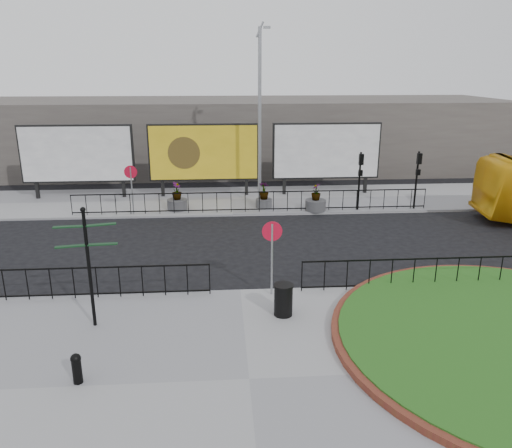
{
  "coord_description": "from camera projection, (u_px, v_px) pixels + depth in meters",
  "views": [
    {
      "loc": [
        -0.57,
        -15.16,
        7.16
      ],
      "look_at": [
        0.66,
        1.99,
        1.77
      ],
      "focal_mm": 35.0,
      "sensor_mm": 36.0,
      "label": 1
    }
  ],
  "objects": [
    {
      "name": "signal_pole_a",
      "position": [
        360.0,
        172.0,
        25.31
      ],
      "size": [
        0.22,
        0.26,
        3.0
      ],
      "color": "black",
      "rests_on": "pavement_far"
    },
    {
      "name": "planter_c",
      "position": [
        316.0,
        202.0,
        25.67
      ],
      "size": [
        1.06,
        1.06,
        1.41
      ],
      "color": "#4C4C4F",
      "rests_on": "pavement_far"
    },
    {
      "name": "pavement_near",
      "position": [
        249.0,
        381.0,
        11.83
      ],
      "size": [
        30.0,
        10.0,
        0.12
      ],
      "primitive_type": "cube",
      "color": "gray",
      "rests_on": "ground"
    },
    {
      "name": "billboard_mid",
      "position": [
        204.0,
        153.0,
        28.07
      ],
      "size": [
        6.2,
        0.31,
        4.1
      ],
      "color": "black",
      "rests_on": "pavement_far"
    },
    {
      "name": "fingerpost_sign",
      "position": [
        88.0,
        256.0,
        13.66
      ],
      "size": [
        1.65,
        0.47,
        3.51
      ],
      "rotation": [
        0.0,
        0.0,
        0.08
      ],
      "color": "black",
      "rests_on": "pavement_near"
    },
    {
      "name": "railing_near_right",
      "position": [
        436.0,
        272.0,
        16.56
      ],
      "size": [
        9.0,
        0.1,
        1.1
      ],
      "primitive_type": null,
      "color": "black",
      "rests_on": "pavement_near"
    },
    {
      "name": "billboard_right",
      "position": [
        326.0,
        151.0,
        28.55
      ],
      "size": [
        6.2,
        0.31,
        4.1
      ],
      "color": "black",
      "rests_on": "pavement_far"
    },
    {
      "name": "billboard_left",
      "position": [
        77.0,
        154.0,
        27.59
      ],
      "size": [
        6.2,
        0.31,
        4.1
      ],
      "color": "black",
      "rests_on": "pavement_far"
    },
    {
      "name": "bollard",
      "position": [
        77.0,
        367.0,
        11.56
      ],
      "size": [
        0.25,
        0.25,
        0.76
      ],
      "color": "black",
      "rests_on": "pavement_near"
    },
    {
      "name": "railing_far",
      "position": [
        252.0,
        202.0,
        25.33
      ],
      "size": [
        18.0,
        0.1,
        1.1
      ],
      "primitive_type": null,
      "color": "black",
      "rests_on": "pavement_far"
    },
    {
      "name": "litter_bin",
      "position": [
        283.0,
        300.0,
        14.74
      ],
      "size": [
        0.59,
        0.59,
        0.98
      ],
      "color": "black",
      "rests_on": "pavement_near"
    },
    {
      "name": "pavement_far",
      "position": [
        231.0,
        200.0,
        28.01
      ],
      "size": [
        44.0,
        6.0,
        0.12
      ],
      "primitive_type": "cube",
      "color": "gray",
      "rests_on": "ground"
    },
    {
      "name": "lamp_post",
      "position": [
        260.0,
        115.0,
        25.74
      ],
      "size": [
        0.74,
        0.18,
        9.23
      ],
      "color": "gray",
      "rests_on": "pavement_far"
    },
    {
      "name": "speed_sign_near",
      "position": [
        272.0,
        242.0,
        15.72
      ],
      "size": [
        0.64,
        0.07,
        2.47
      ],
      "color": "gray",
      "rests_on": "pavement_near"
    },
    {
      "name": "building_backdrop",
      "position": [
        228.0,
        134.0,
        36.8
      ],
      "size": [
        40.0,
        10.0,
        5.0
      ],
      "primitive_type": "cube",
      "color": "#5A544E",
      "rests_on": "ground"
    },
    {
      "name": "ground",
      "position": [
        240.0,
        293.0,
        16.61
      ],
      "size": [
        90.0,
        90.0,
        0.0
      ],
      "primitive_type": "plane",
      "color": "black",
      "rests_on": "ground"
    },
    {
      "name": "planter_a",
      "position": [
        177.0,
        201.0,
        25.8
      ],
      "size": [
        1.04,
        1.04,
        1.45
      ],
      "color": "#4C4C4F",
      "rests_on": "pavement_far"
    },
    {
      "name": "speed_sign_far",
      "position": [
        131.0,
        179.0,
        24.64
      ],
      "size": [
        0.64,
        0.07,
        2.47
      ],
      "color": "gray",
      "rests_on": "pavement_far"
    },
    {
      "name": "planter_b",
      "position": [
        264.0,
        198.0,
        26.24
      ],
      "size": [
        0.85,
        0.85,
        1.37
      ],
      "color": "#4C4C4F",
      "rests_on": "pavement_far"
    },
    {
      "name": "railing_near_left",
      "position": [
        51.0,
        283.0,
        15.71
      ],
      "size": [
        10.0,
        0.1,
        1.1
      ],
      "primitive_type": null,
      "color": "black",
      "rests_on": "pavement_near"
    },
    {
      "name": "signal_pole_b",
      "position": [
        418.0,
        171.0,
        25.52
      ],
      "size": [
        0.22,
        0.26,
        3.0
      ],
      "color": "black",
      "rests_on": "pavement_far"
    }
  ]
}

